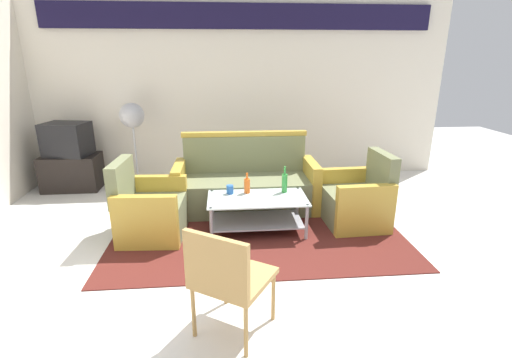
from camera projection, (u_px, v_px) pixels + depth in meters
ground_plane at (261, 272)px, 3.46m from camera, size 14.00×14.00×0.00m
wall_back at (242, 85)px, 5.89m from camera, size 6.52×0.19×2.80m
rug at (257, 229)px, 4.30m from camera, size 3.20×2.12×0.01m
couch at (246, 185)px, 4.83m from camera, size 1.80×0.75×0.96m
armchair_left at (150, 211)px, 4.09m from camera, size 0.74×0.80×0.85m
armchair_right at (357, 200)px, 4.40m from camera, size 0.73×0.79×0.85m
coffee_table at (257, 209)px, 4.19m from camera, size 1.10×0.60×0.40m
bottle_orange at (247, 185)px, 4.26m from camera, size 0.07×0.07×0.24m
bottle_green at (285, 182)px, 4.28m from camera, size 0.06×0.06×0.31m
cup at (230, 189)px, 4.25m from camera, size 0.08×0.08×0.10m
tv_stand at (72, 172)px, 5.57m from camera, size 0.80×0.50×0.52m
television at (67, 139)px, 5.42m from camera, size 0.67×0.55×0.48m
pedestal_fan at (132, 120)px, 5.47m from camera, size 0.36×0.36×1.27m
wicker_chair at (227, 275)px, 2.52m from camera, size 0.66×0.66×0.84m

